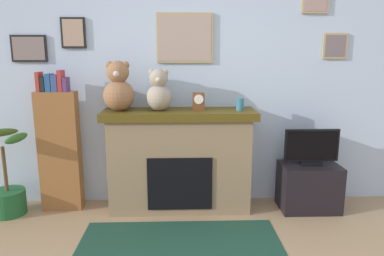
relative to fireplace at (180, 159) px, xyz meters
name	(u,v)px	position (x,y,z in m)	size (l,w,h in m)	color
back_wall	(192,83)	(0.13, 0.28, 0.77)	(5.20, 0.15, 2.60)	silver
fireplace	(180,159)	(0.00, 0.00, 0.00)	(1.54, 0.50, 1.05)	#8B7253
bookshelf	(59,147)	(-1.24, 0.02, 0.14)	(0.41, 0.16, 1.45)	brown
potted_plant	(6,187)	(-1.75, -0.10, -0.24)	(0.50, 0.55, 0.87)	#1E592D
tv_stand	(309,187)	(1.35, -0.08, -0.29)	(0.60, 0.40, 0.49)	black
television	(312,148)	(1.35, -0.08, 0.13)	(0.56, 0.14, 0.38)	black
area_rug	(180,253)	(0.00, -0.90, -0.53)	(1.75, 1.13, 0.01)	#1A4031
candle_jar	(240,104)	(0.61, -0.02, 0.58)	(0.08, 0.08, 0.12)	teal
mantel_clock	(199,102)	(0.19, -0.02, 0.61)	(0.12, 0.09, 0.18)	brown
teddy_bear_cream	(119,89)	(-0.60, -0.02, 0.74)	(0.31, 0.31, 0.49)	#956744
teddy_bear_tan	(159,92)	(-0.20, -0.02, 0.71)	(0.26, 0.26, 0.42)	#A79A86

